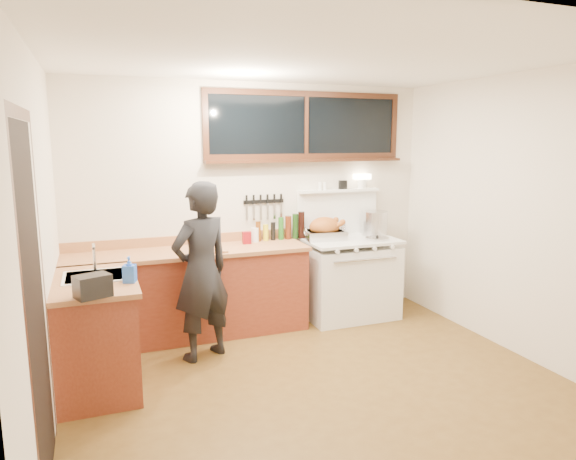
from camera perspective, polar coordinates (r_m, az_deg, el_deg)
name	(u,v)px	position (r m, az deg, el deg)	size (l,w,h in m)	color
ground_plane	(319,384)	(4.46, 3.44, -16.73)	(4.00, 3.50, 0.02)	#543A16
room_shell	(321,185)	(4.00, 3.69, 5.03)	(4.10, 3.60, 2.65)	beige
counter_back	(189,293)	(5.37, -10.90, -6.84)	(2.44, 0.64, 1.00)	maroon
counter_left	(97,332)	(4.52, -20.49, -10.62)	(0.64, 1.09, 0.90)	maroon
sink_unit	(96,283)	(4.47, -20.56, -5.51)	(0.50, 0.45, 0.37)	white
vintage_stove	(349,276)	(5.89, 6.74, -5.07)	(1.02, 0.74, 1.60)	white
back_window	(306,133)	(5.80, 2.06, 10.70)	(2.32, 0.13, 0.77)	black
left_doorway	(36,305)	(3.22, -26.17, -7.45)	(0.02, 1.04, 2.17)	black
knife_strip	(264,202)	(5.67, -2.70, 3.08)	(0.46, 0.03, 0.28)	black
man	(201,271)	(4.72, -9.61, -4.56)	(0.71, 0.60, 1.64)	black
soap_bottle	(129,269)	(4.17, -17.21, -4.21)	(0.12, 0.12, 0.21)	blue
toaster	(93,286)	(3.88, -20.89, -5.84)	(0.27, 0.23, 0.16)	black
cutting_board	(203,246)	(5.17, -9.43, -1.73)	(0.47, 0.36, 0.15)	#A66C42
roast_turkey	(325,230)	(5.71, 4.12, -0.01)	(0.49, 0.38, 0.25)	silver
stockpot	(375,223)	(6.04, 9.61, 0.77)	(0.37, 0.37, 0.28)	silver
saucepan	(338,228)	(6.04, 5.58, 0.17)	(0.19, 0.30, 0.13)	silver
pot_lid	(377,238)	(5.79, 9.89, -0.91)	(0.26, 0.26, 0.04)	silver
coffee_tin	(247,238)	(5.47, -4.61, -0.86)	(0.09, 0.08, 0.13)	maroon
pitcher	(255,235)	(5.57, -3.71, -0.54)	(0.11, 0.11, 0.15)	white
bottle_cluster	(285,228)	(5.69, -0.32, 0.23)	(0.57, 0.07, 0.30)	black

